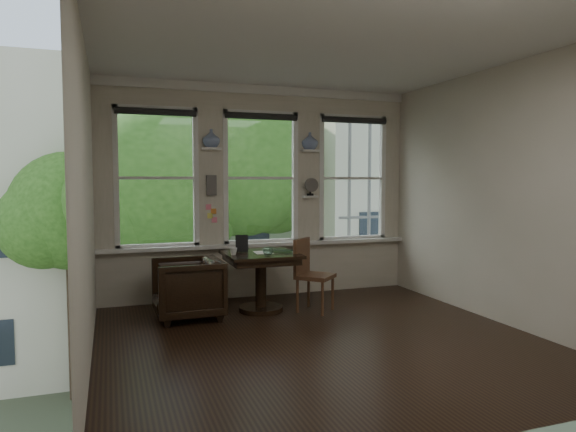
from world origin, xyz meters
name	(u,v)px	position (x,y,z in m)	size (l,w,h in m)	color
ground	(321,340)	(0.00, 0.00, 0.00)	(4.50, 4.50, 0.00)	black
ceiling	(322,48)	(0.00, 0.00, 3.00)	(4.50, 4.50, 0.00)	silver
wall_back	(260,192)	(0.00, 2.25, 1.50)	(4.50, 4.50, 0.00)	beige
wall_front	(465,208)	(0.00, -2.25, 1.50)	(4.50, 4.50, 0.00)	beige
wall_left	(86,200)	(-2.25, 0.00, 1.50)	(4.50, 4.50, 0.00)	beige
wall_right	(498,195)	(2.25, 0.00, 1.50)	(4.50, 4.50, 0.00)	beige
window_left	(157,178)	(-1.45, 2.25, 1.70)	(1.10, 0.12, 1.90)	white
window_center	(260,178)	(0.00, 2.25, 1.70)	(1.10, 0.12, 1.90)	white
window_right	(351,178)	(1.45, 2.25, 1.70)	(1.10, 0.12, 1.90)	white
shelf_left	(211,149)	(-0.72, 2.15, 2.10)	(0.26, 0.16, 0.03)	white
shelf_right	(310,151)	(0.72, 2.15, 2.10)	(0.26, 0.16, 0.03)	white
intercom	(211,185)	(-0.72, 2.18, 1.60)	(0.14, 0.06, 0.28)	#59544F
sticky_notes	(211,211)	(-0.72, 2.19, 1.25)	(0.16, 0.01, 0.24)	pink
desk_fan	(310,190)	(0.72, 2.13, 1.53)	(0.20, 0.20, 0.24)	#59544F
vase_left	(211,138)	(-0.72, 2.15, 2.24)	(0.24, 0.24, 0.25)	silver
vase_right	(310,141)	(0.72, 2.15, 2.24)	(0.24, 0.24, 0.25)	silver
table	(261,282)	(-0.26, 1.36, 0.38)	(0.90, 0.90, 0.75)	black
armchair_left	(188,288)	(-1.19, 1.31, 0.37)	(0.78, 0.81, 0.73)	black
cushion_red	(188,282)	(-1.19, 1.31, 0.45)	(0.45, 0.45, 0.06)	maroon
side_chair_right	(315,276)	(0.39, 1.12, 0.46)	(0.42, 0.42, 0.92)	#4C321B
laptop	(285,252)	(0.04, 1.25, 0.76)	(0.36, 0.23, 0.03)	black
mug	(233,251)	(-0.63, 1.29, 0.79)	(0.10, 0.10, 0.09)	white
drinking_glass	(268,251)	(-0.24, 1.11, 0.80)	(0.13, 0.13, 0.10)	white
tablet	(242,243)	(-0.47, 1.51, 0.86)	(0.16, 0.02, 0.22)	black
papers	(263,252)	(-0.22, 1.36, 0.75)	(0.22, 0.30, 0.00)	silver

